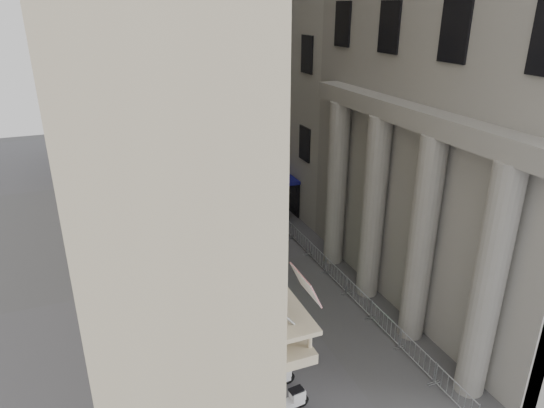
{
  "coord_description": "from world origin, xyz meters",
  "views": [
    {
      "loc": [
        -9.3,
        -5.77,
        14.96
      ],
      "look_at": [
        0.08,
        17.92,
        4.5
      ],
      "focal_mm": 32.0,
      "sensor_mm": 36.0,
      "label": 1
    }
  ],
  "objects": [
    {
      "name": "scooter_5",
      "position": [
        -3.25,
        10.41,
        0.0
      ],
      "size": [
        1.45,
        0.71,
        1.5
      ],
      "primitive_type": null,
      "rotation": [
        0.0,
        0.0,
        1.68
      ],
      "color": "white",
      "rests_on": "ground"
    },
    {
      "name": "barrier_0",
      "position": [
        3.1,
        5.51,
        0.0
      ],
      "size": [
        0.6,
        2.4,
        1.1
      ],
      "primitive_type": null,
      "color": "#B1B5BA",
      "rests_on": "ground"
    },
    {
      "name": "far_building",
      "position": [
        0.0,
        48.0,
        15.0
      ],
      "size": [
        22.0,
        10.0,
        30.0
      ],
      "primitive_type": "cube",
      "color": "#B6B3AC",
      "rests_on": "ground"
    },
    {
      "name": "barrier_7",
      "position": [
        3.1,
        23.01,
        0.0
      ],
      "size": [
        0.6,
        2.4,
        1.1
      ],
      "primitive_type": null,
      "color": "#B1B5BA",
      "rests_on": "ground"
    },
    {
      "name": "street_lamp",
      "position": [
        -2.75,
        23.31,
        4.76
      ],
      "size": [
        2.62,
        0.27,
        8.01
      ],
      "rotation": [
        0.0,
        0.0,
        0.03
      ],
      "color": "gray",
      "rests_on": "ground"
    },
    {
      "name": "pedestrian_b",
      "position": [
        1.13,
        34.41,
        0.96
      ],
      "size": [
        1.18,
        1.11,
        1.92
      ],
      "primitive_type": "imported",
      "rotation": [
        0.0,
        0.0,
        2.59
      ],
      "color": "black",
      "rests_on": "ground"
    },
    {
      "name": "blue_awning",
      "position": [
        4.15,
        26.0,
        0.0
      ],
      "size": [
        1.6,
        3.0,
        3.0
      ],
      "primitive_type": null,
      "color": "navy",
      "rests_on": "ground"
    },
    {
      "name": "scooter_11",
      "position": [
        -3.25,
        18.74,
        0.0
      ],
      "size": [
        1.45,
        0.71,
        1.5
      ],
      "primitive_type": null,
      "rotation": [
        0.0,
        0.0,
        1.68
      ],
      "color": "white",
      "rests_on": "ground"
    },
    {
      "name": "barrier_3",
      "position": [
        3.1,
        13.01,
        0.0
      ],
      "size": [
        0.6,
        2.4,
        1.1
      ],
      "primitive_type": null,
      "color": "#B1B5BA",
      "rests_on": "ground"
    },
    {
      "name": "scooter_8",
      "position": [
        -3.25,
        14.57,
        0.0
      ],
      "size": [
        1.45,
        0.71,
        1.5
      ],
      "primitive_type": null,
      "rotation": [
        0.0,
        0.0,
        1.68
      ],
      "color": "white",
      "rests_on": "ground"
    },
    {
      "name": "barrier_8",
      "position": [
        3.1,
        25.51,
        0.0
      ],
      "size": [
        0.6,
        2.4,
        1.1
      ],
      "primitive_type": null,
      "color": "#B1B5BA",
      "rests_on": "ground"
    },
    {
      "name": "pedestrian_a",
      "position": [
        -0.5,
        29.56,
        0.98
      ],
      "size": [
        0.79,
        0.61,
        1.95
      ],
      "primitive_type": "imported",
      "rotation": [
        0.0,
        0.0,
        2.93
      ],
      "color": "black",
      "rests_on": "ground"
    },
    {
      "name": "iron_fence",
      "position": [
        -4.3,
        18.0,
        0.0
      ],
      "size": [
        0.3,
        28.0,
        1.4
      ],
      "primitive_type": null,
      "color": "black",
      "rests_on": "ground"
    },
    {
      "name": "scooter_10",
      "position": [
        -3.25,
        17.35,
        0.0
      ],
      "size": [
        1.45,
        0.71,
        1.5
      ],
      "primitive_type": null,
      "rotation": [
        0.0,
        0.0,
        1.68
      ],
      "color": "white",
      "rests_on": "ground"
    },
    {
      "name": "scooter_9",
      "position": [
        -3.25,
        15.96,
        0.0
      ],
      "size": [
        1.45,
        0.71,
        1.5
      ],
      "primitive_type": null,
      "rotation": [
        0.0,
        0.0,
        1.68
      ],
      "color": "white",
      "rests_on": "ground"
    },
    {
      "name": "scooter_6",
      "position": [
        -3.25,
        11.8,
        0.0
      ],
      "size": [
        1.45,
        0.71,
        1.5
      ],
      "primitive_type": null,
      "rotation": [
        0.0,
        0.0,
        1.68
      ],
      "color": "white",
      "rests_on": "ground"
    },
    {
      "name": "barrier_1",
      "position": [
        3.1,
        8.01,
        0.0
      ],
      "size": [
        0.6,
        2.4,
        1.1
      ],
      "primitive_type": null,
      "color": "#B1B5BA",
      "rests_on": "ground"
    },
    {
      "name": "scooter_12",
      "position": [
        -3.25,
        20.13,
        0.0
      ],
      "size": [
        1.45,
        0.71,
        1.5
      ],
      "primitive_type": null,
      "rotation": [
        0.0,
        0.0,
        1.68
      ],
      "color": "white",
      "rests_on": "ground"
    },
    {
      "name": "security_tent",
      "position": [
        -2.98,
        24.22,
        3.05
      ],
      "size": [
        4.49,
        4.49,
        3.65
      ],
      "color": "white",
      "rests_on": "ground"
    },
    {
      "name": "info_kiosk",
      "position": [
        -2.61,
        15.65,
        0.82
      ],
      "size": [
        0.49,
        0.79,
        1.61
      ],
      "rotation": [
        0.0,
        0.0,
        -0.38
      ],
      "color": "black",
      "rests_on": "ground"
    },
    {
      "name": "pedestrian_c",
      "position": [
        -1.91,
        33.28,
        0.87
      ],
      "size": [
        0.86,
        0.57,
        1.74
      ],
      "primitive_type": "imported",
      "rotation": [
        0.0,
        0.0,
        3.16
      ],
      "color": "black",
      "rests_on": "ground"
    },
    {
      "name": "scooter_13",
      "position": [
        -3.25,
        21.52,
        0.0
      ],
      "size": [
        1.45,
        0.71,
        1.5
      ],
      "primitive_type": null,
      "rotation": [
        0.0,
        0.0,
        1.68
      ],
      "color": "white",
      "rests_on": "ground"
    },
    {
      "name": "scooter_14",
      "position": [
        -3.25,
        22.91,
        0.0
      ],
      "size": [
        1.45,
        0.71,
        1.5
      ],
      "primitive_type": null,
      "rotation": [
        0.0,
        0.0,
        1.68
      ],
      "color": "white",
      "rests_on": "ground"
    },
    {
      "name": "barrier_6",
      "position": [
        3.1,
        20.51,
        0.0
      ],
      "size": [
        0.6,
        2.4,
        1.1
      ],
      "primitive_type": null,
      "color": "#B1B5BA",
      "rests_on": "ground"
    },
    {
      "name": "scooter_4",
      "position": [
        -3.25,
        9.02,
        0.0
      ],
      "size": [
        1.45,
        0.71,
        1.5
      ],
      "primitive_type": null,
      "rotation": [
        0.0,
        0.0,
        1.68
      ],
      "color": "white",
      "rests_on": "ground"
    },
    {
      "name": "barrier_2",
      "position": [
        3.1,
        10.51,
        0.0
      ],
      "size": [
        0.6,
        2.4,
        1.1
      ],
      "primitive_type": null,
      "color": "#B1B5BA",
      "rests_on": "ground"
    },
    {
      "name": "barrier_5",
      "position": [
        3.1,
        18.01,
        0.0
      ],
      "size": [
        0.6,
        2.4,
        1.1
      ],
      "primitive_type": null,
      "color": "#B1B5BA",
      "rests_on": "ground"
    },
    {
      "name": "scooter_7",
      "position": [
        -3.25,
        13.18,
        0.0
      ],
      "size": [
        1.45,
        0.71,
        1.5
      ],
      "primitive_type": null,
      "rotation": [
        0.0,
        0.0,
        1.68
      ],
      "color": "white",
      "rests_on": "ground"
    },
    {
      "name": "barrier_4",
      "position": [
        3.1,
        15.51,
        0.0
      ],
      "size": [
        0.6,
        2.4,
        1.1
      ],
      "primitive_type": null,
      "color": "#B1B5BA",
      "rests_on": "ground"
    }
  ]
}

